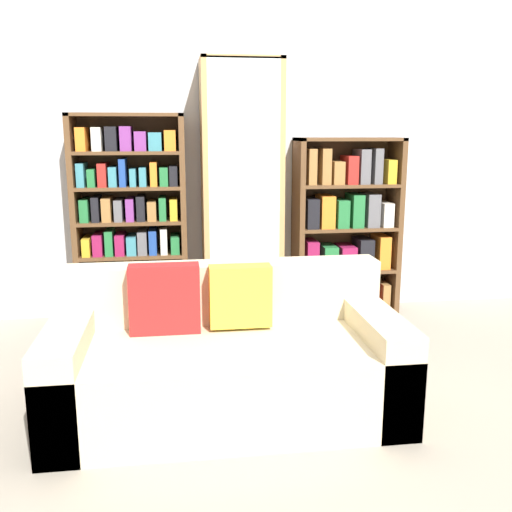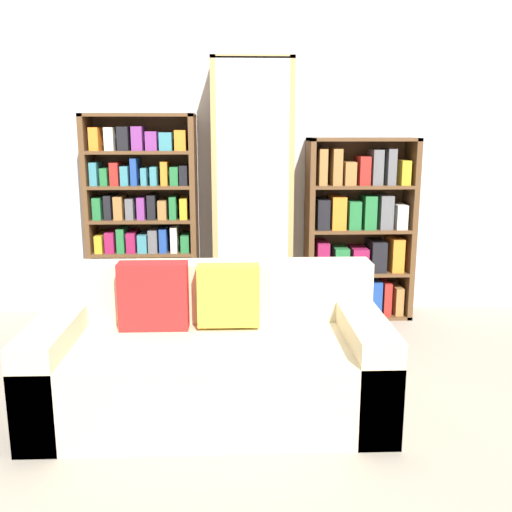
{
  "view_description": "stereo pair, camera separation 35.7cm",
  "coord_description": "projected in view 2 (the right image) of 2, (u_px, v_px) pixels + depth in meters",
  "views": [
    {
      "loc": [
        -0.43,
        -2.08,
        1.42
      ],
      "look_at": [
        0.06,
        1.38,
        0.65
      ],
      "focal_mm": 40.0,
      "sensor_mm": 36.0,
      "label": 1
    },
    {
      "loc": [
        -0.07,
        -2.11,
        1.42
      ],
      "look_at": [
        0.06,
        1.38,
        0.65
      ],
      "focal_mm": 40.0,
      "sensor_mm": 36.0,
      "label": 2
    }
  ],
  "objects": [
    {
      "name": "wall_back",
      "position": [
        244.0,
        141.0,
        4.39
      ],
      "size": [
        6.81,
        0.06,
        2.7
      ],
      "color": "silver",
      "rests_on": "ground"
    },
    {
      "name": "wine_bottle",
      "position": [
        345.0,
        314.0,
        4.04
      ],
      "size": [
        0.09,
        0.09,
        0.38
      ],
      "color": "#143819",
      "rests_on": "ground"
    },
    {
      "name": "bookshelf_right",
      "position": [
        359.0,
        232.0,
        4.37
      ],
      "size": [
        0.81,
        0.32,
        1.37
      ],
      "color": "brown",
      "rests_on": "ground"
    },
    {
      "name": "bookshelf_left",
      "position": [
        143.0,
        222.0,
        4.3
      ],
      "size": [
        0.81,
        0.32,
        1.55
      ],
      "color": "brown",
      "rests_on": "ground"
    },
    {
      "name": "ground_plane",
      "position": [
        254.0,
        480.0,
        2.37
      ],
      "size": [
        16.0,
        16.0,
        0.0
      ],
      "primitive_type": "plane",
      "color": "gray"
    },
    {
      "name": "couch",
      "position": [
        211.0,
        359.0,
        2.95
      ],
      "size": [
        1.74,
        0.85,
        0.76
      ],
      "color": "beige",
      "rests_on": "ground"
    },
    {
      "name": "display_cabinet",
      "position": [
        252.0,
        194.0,
        4.26
      ],
      "size": [
        0.59,
        0.36,
        1.93
      ],
      "color": "tan",
      "rests_on": "ground"
    }
  ]
}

